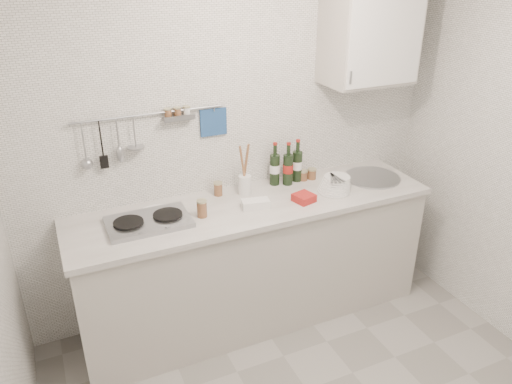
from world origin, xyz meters
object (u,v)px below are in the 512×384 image
plate_stack_sink (335,184)px  wine_bottles (287,163)px  wall_cabinet (371,30)px  plate_stack_hob (158,216)px  utensil_crock (245,182)px

plate_stack_sink → wine_bottles: wine_bottles is taller
wall_cabinet → wine_bottles: size_ratio=2.26×
wall_cabinet → plate_stack_hob: bearing=-177.6°
wine_bottles → plate_stack_hob: bearing=-172.1°
plate_stack_sink → wine_bottles: 0.37m
plate_stack_sink → wall_cabinet: bearing=30.6°
plate_stack_hob → plate_stack_sink: bearing=-5.8°
plate_stack_hob → wine_bottles: size_ratio=0.90×
wine_bottles → utensil_crock: utensil_crock is taller
plate_stack_sink → utensil_crock: bearing=160.0°
utensil_crock → plate_stack_sink: bearing=-20.0°
plate_stack_hob → utensil_crock: 0.64m
wall_cabinet → plate_stack_sink: bearing=-149.4°
wall_cabinet → wine_bottles: wall_cabinet is taller
plate_stack_hob → plate_stack_sink: size_ratio=1.15×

